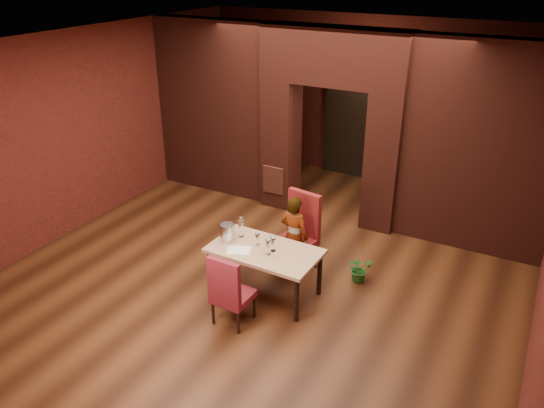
# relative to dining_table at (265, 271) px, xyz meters

# --- Properties ---
(floor) EXTENTS (8.00, 8.00, 0.00)m
(floor) POSITION_rel_dining_table_xyz_m (-0.22, 0.69, -0.34)
(floor) COLOR #4A2612
(floor) RESTS_ON ground
(ceiling) EXTENTS (7.00, 8.00, 0.04)m
(ceiling) POSITION_rel_dining_table_xyz_m (-0.22, 0.69, 2.86)
(ceiling) COLOR silver
(ceiling) RESTS_ON ground
(wall_back) EXTENTS (7.00, 0.04, 3.20)m
(wall_back) POSITION_rel_dining_table_xyz_m (-0.22, 4.69, 1.26)
(wall_back) COLOR maroon
(wall_back) RESTS_ON ground
(wall_front) EXTENTS (7.00, 0.04, 3.20)m
(wall_front) POSITION_rel_dining_table_xyz_m (-0.22, -3.31, 1.26)
(wall_front) COLOR maroon
(wall_front) RESTS_ON ground
(wall_left) EXTENTS (0.04, 8.00, 3.20)m
(wall_left) POSITION_rel_dining_table_xyz_m (-3.72, 0.69, 1.26)
(wall_left) COLOR maroon
(wall_left) RESTS_ON ground
(pillar_left) EXTENTS (0.55, 0.55, 2.30)m
(pillar_left) POSITION_rel_dining_table_xyz_m (-1.17, 2.69, 0.81)
(pillar_left) COLOR maroon
(pillar_left) RESTS_ON ground
(pillar_right) EXTENTS (0.55, 0.55, 2.30)m
(pillar_right) POSITION_rel_dining_table_xyz_m (0.73, 2.69, 0.81)
(pillar_right) COLOR maroon
(pillar_right) RESTS_ON ground
(lintel) EXTENTS (2.45, 0.55, 0.90)m
(lintel) POSITION_rel_dining_table_xyz_m (-0.22, 2.69, 2.41)
(lintel) COLOR maroon
(lintel) RESTS_ON ground
(wing_wall_left) EXTENTS (2.28, 0.35, 3.20)m
(wing_wall_left) POSITION_rel_dining_table_xyz_m (-2.58, 2.69, 1.26)
(wing_wall_left) COLOR maroon
(wing_wall_left) RESTS_ON ground
(wing_wall_right) EXTENTS (2.28, 0.35, 3.20)m
(wing_wall_right) POSITION_rel_dining_table_xyz_m (2.15, 2.69, 1.26)
(wing_wall_right) COLOR maroon
(wing_wall_right) RESTS_ON ground
(vent_panel) EXTENTS (0.40, 0.03, 0.50)m
(vent_panel) POSITION_rel_dining_table_xyz_m (-1.17, 2.39, 0.21)
(vent_panel) COLOR #A4472F
(vent_panel) RESTS_ON ground
(rear_door) EXTENTS (0.90, 0.08, 2.10)m
(rear_door) POSITION_rel_dining_table_xyz_m (-0.62, 4.63, 0.71)
(rear_door) COLOR black
(rear_door) RESTS_ON ground
(rear_door_frame) EXTENTS (1.02, 0.04, 2.22)m
(rear_door_frame) POSITION_rel_dining_table_xyz_m (-0.62, 4.59, 0.71)
(rear_door_frame) COLOR black
(rear_door_frame) RESTS_ON ground
(dining_table) EXTENTS (1.48, 0.85, 0.68)m
(dining_table) POSITION_rel_dining_table_xyz_m (0.00, 0.00, 0.00)
(dining_table) COLOR tan
(dining_table) RESTS_ON ground
(chair_far) EXTENTS (0.61, 0.61, 1.17)m
(chair_far) POSITION_rel_dining_table_xyz_m (0.09, 0.73, 0.24)
(chair_far) COLOR maroon
(chair_far) RESTS_ON ground
(chair_near) EXTENTS (0.45, 0.45, 0.98)m
(chair_near) POSITION_rel_dining_table_xyz_m (-0.05, -0.72, 0.15)
(chair_near) COLOR maroon
(chair_near) RESTS_ON ground
(person_seated) EXTENTS (0.47, 0.33, 1.20)m
(person_seated) POSITION_rel_dining_table_xyz_m (0.11, 0.66, 0.26)
(person_seated) COLOR silver
(person_seated) RESTS_ON ground
(wine_glass_a) EXTENTS (0.07, 0.07, 0.18)m
(wine_glass_a) POSITION_rel_dining_table_xyz_m (-0.14, 0.06, 0.43)
(wine_glass_a) COLOR white
(wine_glass_a) RESTS_ON dining_table
(wine_glass_b) EXTENTS (0.08, 0.08, 0.21)m
(wine_glass_b) POSITION_rel_dining_table_xyz_m (0.12, 0.02, 0.45)
(wine_glass_b) COLOR white
(wine_glass_b) RESTS_ON dining_table
(wine_glass_c) EXTENTS (0.09, 0.09, 0.22)m
(wine_glass_c) POSITION_rel_dining_table_xyz_m (0.11, -0.09, 0.45)
(wine_glass_c) COLOR silver
(wine_glass_c) RESTS_ON dining_table
(tasting_sheet) EXTENTS (0.37, 0.33, 0.00)m
(tasting_sheet) POSITION_rel_dining_table_xyz_m (-0.29, -0.18, 0.34)
(tasting_sheet) COLOR white
(tasting_sheet) RESTS_ON dining_table
(wine_bucket) EXTENTS (0.20, 0.20, 0.24)m
(wine_bucket) POSITION_rel_dining_table_xyz_m (-0.56, -0.03, 0.46)
(wine_bucket) COLOR #B0B0B6
(wine_bucket) RESTS_ON dining_table
(water_bottle) EXTENTS (0.07, 0.07, 0.30)m
(water_bottle) POSITION_rel_dining_table_xyz_m (-0.45, 0.15, 0.49)
(water_bottle) COLOR white
(water_bottle) RESTS_ON dining_table
(potted_plant) EXTENTS (0.45, 0.45, 0.38)m
(potted_plant) POSITION_rel_dining_table_xyz_m (1.03, 0.90, -0.15)
(potted_plant) COLOR #236021
(potted_plant) RESTS_ON ground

